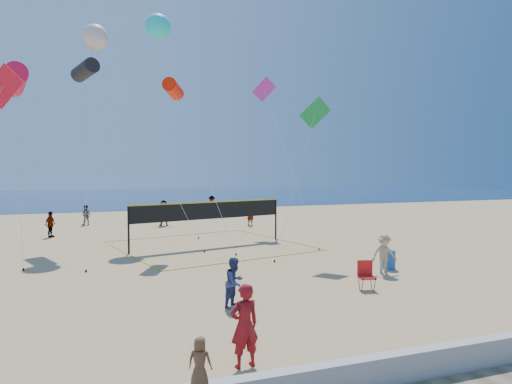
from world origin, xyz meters
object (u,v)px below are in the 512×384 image
object	(u,v)px
camp_chair	(366,273)
trash_barrel	(389,260)
volleyball_net	(209,216)
woman	(244,325)

from	to	relation	value
camp_chair	trash_barrel	world-z (taller)	camp_chair
trash_barrel	camp_chair	bearing A→B (deg)	-138.14
volleyball_net	trash_barrel	bearing A→B (deg)	-67.89
volleyball_net	camp_chair	bearing A→B (deg)	-87.27
camp_chair	trash_barrel	distance (m)	3.73
trash_barrel	woman	bearing A→B (deg)	-141.31
woman	trash_barrel	bearing A→B (deg)	-150.08
camp_chair	trash_barrel	xyz separation A→B (m)	(2.78, 2.49, -0.17)
woman	camp_chair	xyz separation A→B (m)	(6.07, 4.59, -0.34)
woman	camp_chair	size ratio (longest dim) A/B	1.62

